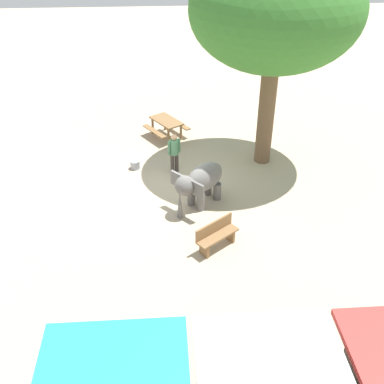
# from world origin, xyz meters

# --- Properties ---
(ground_plane) EXTENTS (60.00, 60.00, 0.00)m
(ground_plane) POSITION_xyz_m (0.00, 0.00, 0.00)
(ground_plane) COLOR #BAA88C
(elephant) EXTENTS (1.96, 1.94, 1.45)m
(elephant) POSITION_xyz_m (-0.77, 0.99, 0.92)
(elephant) COLOR slate
(elephant) RESTS_ON ground_plane
(person_handler) EXTENTS (0.47, 0.32, 1.62)m
(person_handler) POSITION_xyz_m (0.02, -1.09, 0.95)
(person_handler) COLOR #3F3833
(person_handler) RESTS_ON ground_plane
(shade_tree_main) EXTENTS (5.80, 5.31, 7.72)m
(shade_tree_main) POSITION_xyz_m (-3.44, -1.84, 5.62)
(shade_tree_main) COLOR brown
(shade_tree_main) RESTS_ON ground_plane
(wooden_bench) EXTENTS (1.36, 1.16, 0.88)m
(wooden_bench) POSITION_xyz_m (-1.06, 3.21, 0.47)
(wooden_bench) COLOR olive
(wooden_bench) RESTS_ON ground_plane
(picnic_table_near) EXTENTS (2.06, 2.07, 0.78)m
(picnic_table_near) POSITION_xyz_m (0.26, -4.13, 0.59)
(picnic_table_near) COLOR olive
(picnic_table_near) RESTS_ON ground_plane
(feed_bucket) EXTENTS (0.36, 0.36, 0.32)m
(feed_bucket) POSITION_xyz_m (1.53, -1.53, 0.16)
(feed_bucket) COLOR gray
(feed_bucket) RESTS_ON ground_plane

